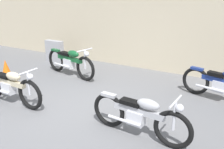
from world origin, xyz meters
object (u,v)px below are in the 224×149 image
(motorcycle_silver, at_px, (139,116))
(motorcycle_blue, at_px, (223,85))
(motorcycle_green, at_px, (70,62))
(motorcycle_cream, at_px, (10,86))
(traffic_cone, at_px, (6,69))
(stone_marker, at_px, (55,51))

(motorcycle_silver, distance_m, motorcycle_blue, 2.51)
(motorcycle_green, relative_size, motorcycle_blue, 1.05)
(motorcycle_cream, bearing_deg, motorcycle_blue, 30.74)
(motorcycle_cream, xyz_separation_m, motorcycle_silver, (3.08, 0.20, -0.01))
(traffic_cone, height_order, motorcycle_blue, motorcycle_blue)
(motorcycle_green, bearing_deg, motorcycle_silver, -21.47)
(traffic_cone, bearing_deg, stone_marker, 87.52)
(stone_marker, bearing_deg, motorcycle_green, -32.49)
(traffic_cone, distance_m, motorcycle_silver, 4.74)
(motorcycle_silver, bearing_deg, motorcycle_green, 151.18)
(traffic_cone, height_order, motorcycle_silver, motorcycle_silver)
(stone_marker, height_order, motorcycle_cream, motorcycle_cream)
(motorcycle_cream, xyz_separation_m, motorcycle_blue, (4.19, 2.46, -0.00))
(motorcycle_cream, xyz_separation_m, motorcycle_green, (-0.02, 2.16, 0.02))
(motorcycle_cream, relative_size, motorcycle_blue, 1.02)
(stone_marker, relative_size, motorcycle_blue, 0.40)
(motorcycle_green, bearing_deg, traffic_cone, -134.65)
(traffic_cone, xyz_separation_m, motorcycle_silver, (4.66, -0.89, 0.14))
(motorcycle_cream, distance_m, motorcycle_green, 2.16)
(stone_marker, distance_m, motorcycle_green, 1.75)
(stone_marker, height_order, traffic_cone, stone_marker)
(motorcycle_blue, bearing_deg, motorcycle_cream, -135.76)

